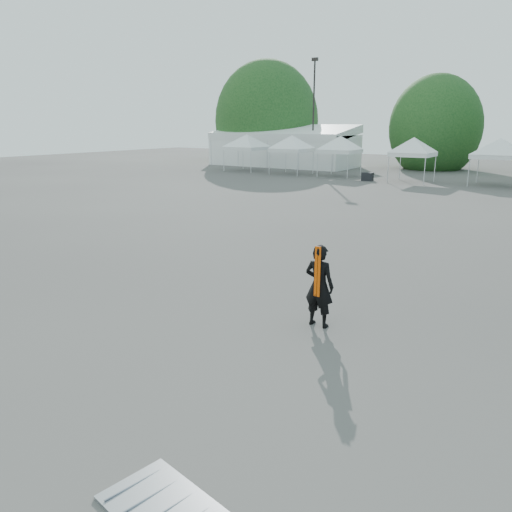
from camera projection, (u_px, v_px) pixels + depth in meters
The scene contains 12 objects.
ground at pixel (310, 302), 12.49m from camera, with size 120.00×120.00×0.00m, color #474442.
marquee at pixel (283, 147), 51.90m from camera, with size 15.00×6.25×4.23m.
light_pole_west at pixel (314, 108), 47.95m from camera, with size 0.60×0.25×10.30m.
tree_far_w at pixel (266, 121), 55.81m from camera, with size 4.80×4.80×7.30m.
tree_mid_w at pixel (435, 128), 47.80m from camera, with size 4.16×4.16×6.33m.
tent_a at pixel (247, 137), 46.11m from camera, with size 4.62×4.62×3.88m.
tent_b at pixel (292, 139), 43.01m from camera, with size 4.24×4.24×3.88m.
tent_c at pixel (340, 139), 41.24m from camera, with size 4.13×4.13×3.88m.
tent_d at pixel (414, 141), 37.07m from camera, with size 4.10×4.10×3.88m.
tent_e at pixel (501, 142), 34.75m from camera, with size 4.75×4.75×3.88m.
man at pixel (319, 286), 10.79m from camera, with size 0.67×0.44×1.84m.
crate_west at pixel (368, 177), 38.66m from camera, with size 0.82×0.64×0.64m, color black.
Camera 1 is at (5.50, -10.50, 4.32)m, focal length 35.00 mm.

